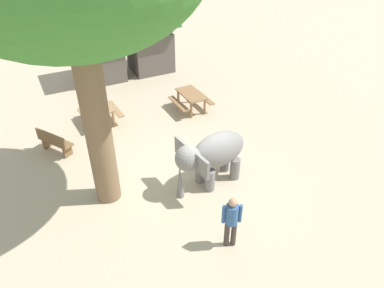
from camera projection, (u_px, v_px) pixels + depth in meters
name	position (u px, v px, depth m)	size (l,w,h in m)	color
ground_plane	(195.00, 181.00, 11.75)	(60.00, 60.00, 0.00)	#BAA88C
elephant	(212.00, 154.00, 11.07)	(2.52, 1.68, 1.73)	slate
person_handler	(232.00, 219.00, 9.07)	(0.48, 0.32, 1.62)	#3F3833
wooden_bench	(54.00, 141.00, 12.78)	(1.08, 1.40, 0.88)	brown
picnic_table_near	(191.00, 97.00, 15.32)	(1.51, 1.53, 0.78)	olive
picnic_table_far	(100.00, 109.00, 14.45)	(1.57, 1.59, 0.78)	#9E7A51
market_stall_white	(100.00, 57.00, 17.63)	(2.50, 2.50, 2.52)	#59514C
market_stall_green	(150.00, 49.00, 18.60)	(2.50, 2.50, 2.52)	#59514C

